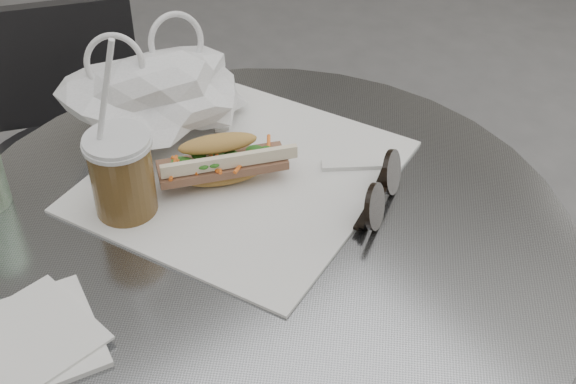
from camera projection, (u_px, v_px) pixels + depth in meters
cafe_table at (261, 380)px, 1.11m from camera, size 0.76×0.76×0.74m
chair_far at (87, 210)px, 1.62m from camera, size 0.40×0.42×0.71m
sandwich_paper at (243, 175)px, 1.02m from camera, size 0.46×0.45×0.00m
banh_mi at (221, 161)px, 0.99m from camera, size 0.21×0.15×0.07m
iced_coffee at (122, 174)px, 0.94m from camera, size 0.08×0.08×0.23m
sunglasses at (381, 192)px, 0.97m from camera, size 0.12×0.08×0.06m
plastic_bag at (159, 98)px, 1.06m from camera, size 0.28×0.25×0.11m
napkin_stack at (29, 340)px, 0.81m from camera, size 0.16×0.16×0.01m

